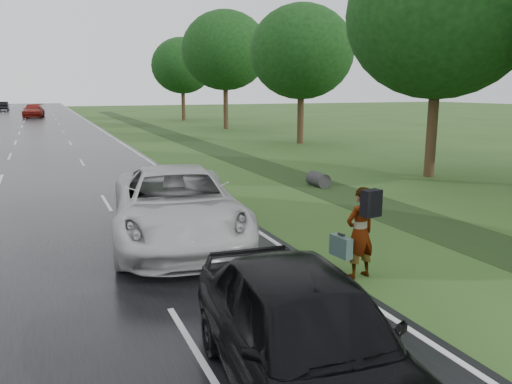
{
  "coord_description": "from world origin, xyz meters",
  "views": [
    {
      "loc": [
        1.72,
        -6.6,
        3.72
      ],
      "look_at": [
        6.33,
        4.12,
        1.3
      ],
      "focal_mm": 35.0,
      "sensor_mm": 36.0,
      "label": 1
    }
  ],
  "objects": [
    {
      "name": "tree_east_d",
      "position": [
        17.8,
        38.0,
        7.15
      ],
      "size": [
        8.0,
        8.0,
        10.76
      ],
      "color": "#3E2F19",
      "rests_on": "ground"
    },
    {
      "name": "dark_sedan",
      "position": [
        4.41,
        -1.85,
        0.86
      ],
      "size": [
        2.39,
        4.99,
        1.65
      ],
      "primitive_type": "imported",
      "rotation": [
        0.0,
        0.0,
        -0.09
      ],
      "color": "black",
      "rests_on": "road"
    },
    {
      "name": "drainage_ditch",
      "position": [
        11.5,
        18.71,
        0.04
      ],
      "size": [
        2.2,
        120.0,
        0.56
      ],
      "color": "#1B3213",
      "rests_on": "ground"
    },
    {
      "name": "center_line",
      "position": [
        0.0,
        45.0,
        0.04
      ],
      "size": [
        0.12,
        180.0,
        0.01
      ],
      "primitive_type": "cube",
      "color": "silver",
      "rests_on": "road"
    },
    {
      "name": "far_car_red",
      "position": [
        1.0,
        66.03,
        0.89
      ],
      "size": [
        2.94,
        6.09,
        1.71
      ],
      "primitive_type": "imported",
      "rotation": [
        0.0,
        0.0,
        -0.1
      ],
      "color": "maroon",
      "rests_on": "road"
    },
    {
      "name": "pedestrian",
      "position": [
        7.35,
        1.3,
        0.95
      ],
      "size": [
        0.89,
        0.72,
        1.85
      ],
      "rotation": [
        0.0,
        0.0,
        3.27
      ],
      "color": "#A5998C",
      "rests_on": "ground"
    },
    {
      "name": "edge_stripe_east",
      "position": [
        6.75,
        45.0,
        0.04
      ],
      "size": [
        0.12,
        180.0,
        0.01
      ],
      "primitive_type": "cube",
      "color": "silver",
      "rests_on": "road"
    },
    {
      "name": "tree_east_c",
      "position": [
        18.2,
        24.0,
        6.14
      ],
      "size": [
        7.0,
        7.0,
        9.29
      ],
      "color": "#3E2F19",
      "rests_on": "ground"
    },
    {
      "name": "white_pickup",
      "position": [
        4.62,
        5.07,
        0.93
      ],
      "size": [
        3.89,
        6.78,
        1.78
      ],
      "primitive_type": "imported",
      "rotation": [
        0.0,
        0.0,
        -0.15
      ],
      "color": "#BCBCBC",
      "rests_on": "road"
    },
    {
      "name": "road",
      "position": [
        0.0,
        45.0,
        0.02
      ],
      "size": [
        14.0,
        180.0,
        0.04
      ],
      "primitive_type": "cube",
      "color": "black",
      "rests_on": "ground"
    },
    {
      "name": "tree_east_b",
      "position": [
        17.0,
        10.0,
        6.68
      ],
      "size": [
        7.6,
        7.6,
        10.11
      ],
      "color": "#3E2F19",
      "rests_on": "ground"
    },
    {
      "name": "far_car_dark",
      "position": [
        -3.92,
        90.78,
        0.8
      ],
      "size": [
        1.61,
        4.59,
        1.51
      ],
      "primitive_type": "imported",
      "rotation": [
        0.0,
        0.0,
        3.14
      ],
      "color": "black",
      "rests_on": "road"
    },
    {
      "name": "tree_east_f",
      "position": [
        17.5,
        52.0,
        6.37
      ],
      "size": [
        7.2,
        7.2,
        9.62
      ],
      "color": "#3E2F19",
      "rests_on": "ground"
    }
  ]
}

